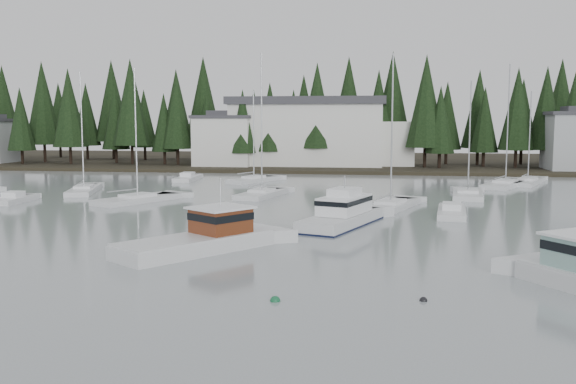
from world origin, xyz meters
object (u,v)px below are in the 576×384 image
runabout_1 (452,214)px  sailboat_1 (468,196)px  harbor_inn (320,132)px  sailboat_12 (505,186)px  sailboat_4 (138,201)px  sailboat_5 (262,195)px  cabin_cruiser_center (343,217)px  runabout_3 (188,179)px  sailboat_6 (528,183)px  sailboat_3 (254,181)px  sailboat_8 (391,208)px  runabout_0 (14,201)px  house_west (224,140)px  sailboat_2 (84,191)px  lobster_boat_brown (200,241)px

runabout_1 → sailboat_1: bearing=-6.6°
harbor_inn → sailboat_12: sailboat_12 is taller
sailboat_4 → sailboat_5: size_ratio=0.88×
cabin_cruiser_center → runabout_3: size_ratio=1.47×
sailboat_12 → cabin_cruiser_center: bearing=176.6°
sailboat_6 → sailboat_4: bearing=141.8°
sailboat_3 → sailboat_12: (30.42, -0.96, 0.00)m
sailboat_8 → runabout_0: 35.35m
sailboat_6 → runabout_1: bearing=178.7°
sailboat_12 → sailboat_4: bearing=144.0°
runabout_1 → runabout_3: size_ratio=1.02×
house_west → harbor_inn: size_ratio=0.32×
sailboat_2 → sailboat_5: 19.77m
sailboat_1 → sailboat_3: sailboat_1 is taller
cabin_cruiser_center → runabout_3: cabin_cruiser_center is taller
cabin_cruiser_center → sailboat_4: bearing=80.8°
house_west → sailboat_4: (1.89, -42.31, -4.59)m
sailboat_6 → sailboat_8: 29.94m
house_west → runabout_3: bearing=-89.9°
lobster_boat_brown → runabout_3: (-14.15, 43.44, -0.42)m
sailboat_1 → sailboat_12: bearing=-19.9°
runabout_3 → lobster_boat_brown: bearing=-164.1°
harbor_inn → runabout_0: 53.97m
sailboat_2 → runabout_1: sailboat_2 is taller
harbor_inn → cabin_cruiser_center: 57.28m
sailboat_5 → sailboat_12: bearing=-49.7°
house_west → sailboat_6: 46.86m
harbor_inn → runabout_1: (15.55, -50.31, -5.64)m
sailboat_3 → sailboat_8: bearing=-117.5°
sailboat_1 → runabout_3: sailboat_1 is taller
sailboat_4 → sailboat_1: bearing=-47.8°
cabin_cruiser_center → sailboat_6: (20.59, 34.39, -0.58)m
harbor_inn → cabin_cruiser_center: size_ratio=2.86×
sailboat_8 → runabout_0: size_ratio=2.49×
harbor_inn → sailboat_8: bearing=-77.2°
harbor_inn → sailboat_1: size_ratio=2.42×
sailboat_1 → sailboat_3: 27.61m
cabin_cruiser_center → sailboat_1: (11.53, 19.48, -0.57)m
lobster_boat_brown → sailboat_6: bearing=4.1°
house_west → runabout_0: bearing=-102.3°
harbor_inn → sailboat_3: harbor_inn is taller
sailboat_6 → runabout_0: bearing=137.8°
sailboat_4 → runabout_0: sailboat_4 is taller
house_west → sailboat_2: (-6.91, -35.28, -4.58)m
sailboat_12 → runabout_3: (-39.36, 1.92, 0.06)m
runabout_3 → sailboat_8: bearing=-134.3°
lobster_boat_brown → runabout_1: lobster_boat_brown is taller
sailboat_5 → runabout_3: size_ratio=2.13×
runabout_0 → sailboat_4: bearing=-81.4°
sailboat_5 → runabout_3: sailboat_5 is taller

